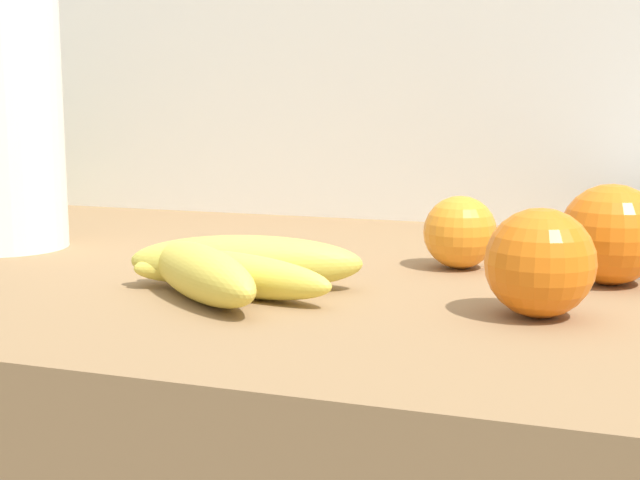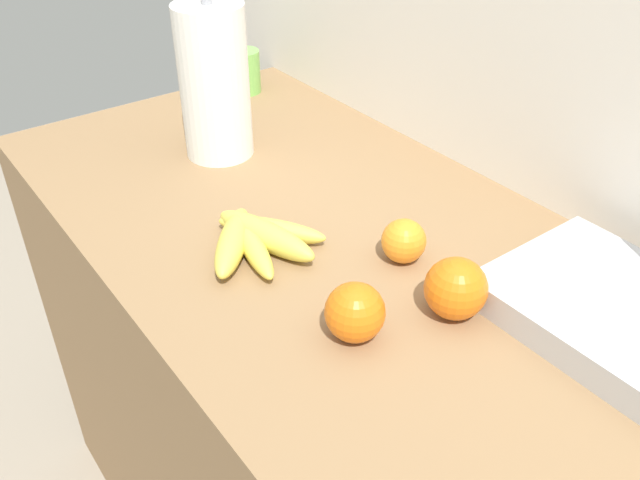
% 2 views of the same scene
% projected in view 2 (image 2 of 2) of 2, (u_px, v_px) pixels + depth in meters
% --- Properties ---
extents(wall_back, '(2.17, 0.06, 1.30)m').
position_uv_depth(wall_back, '(565.00, 345.00, 1.20)').
color(wall_back, silver).
rests_on(wall_back, ground).
extents(banana_bunch, '(0.19, 0.20, 0.04)m').
position_uv_depth(banana_bunch, '(254.00, 238.00, 0.99)').
color(banana_bunch, '#E4CE4C').
rests_on(banana_bunch, counter).
extents(orange_back_right, '(0.06, 0.06, 0.06)m').
position_uv_depth(orange_back_right, '(404.00, 241.00, 0.96)').
color(orange_back_right, orange).
rests_on(orange_back_right, counter).
extents(orange_right, '(0.08, 0.08, 0.08)m').
position_uv_depth(orange_right, '(355.00, 312.00, 0.82)').
color(orange_right, orange).
rests_on(orange_right, counter).
extents(orange_back_left, '(0.08, 0.08, 0.08)m').
position_uv_depth(orange_back_left, '(456.00, 288.00, 0.85)').
color(orange_back_left, orange).
rests_on(orange_back_left, counter).
extents(paper_towel_roll, '(0.12, 0.12, 0.30)m').
position_uv_depth(paper_towel_roll, '(214.00, 83.00, 1.18)').
color(paper_towel_roll, white).
rests_on(paper_towel_roll, counter).
extents(sink_basin, '(0.36, 0.24, 0.21)m').
position_uv_depth(sink_basin, '(639.00, 322.00, 0.83)').
color(sink_basin, '#B7BABF').
rests_on(sink_basin, counter).
extents(mug, '(0.07, 0.07, 0.09)m').
position_uv_depth(mug, '(244.00, 71.00, 1.47)').
color(mug, '#78BF56').
rests_on(mug, counter).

